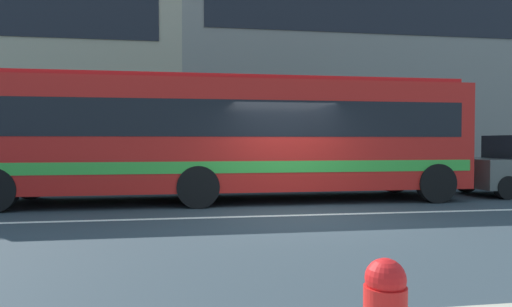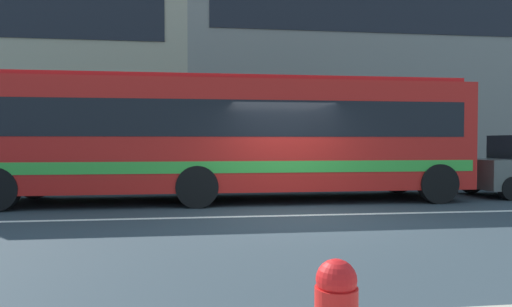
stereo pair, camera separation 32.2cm
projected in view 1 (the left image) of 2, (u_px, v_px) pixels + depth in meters
ground_plane at (299, 215)px, 9.39m from camera, size 160.00×160.00×0.00m
lane_centre_line at (299, 215)px, 9.39m from camera, size 60.00×0.16×0.01m
hedge_row_far at (182, 172)px, 15.34m from camera, size 17.87×1.10×1.03m
apartment_block_right at (386, 52)px, 26.07m from camera, size 23.57×10.60×13.61m
transit_bus at (227, 134)px, 11.64m from camera, size 12.51×2.68×3.19m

